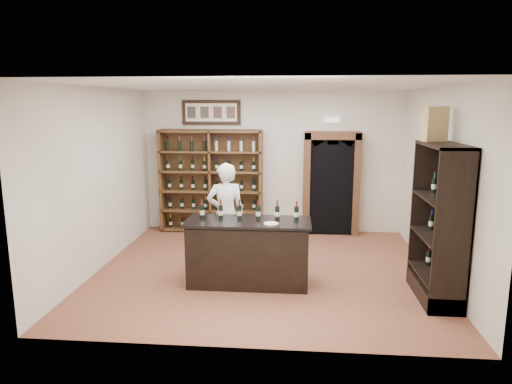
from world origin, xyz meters
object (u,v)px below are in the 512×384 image
(tasting_counter, at_px, (248,253))
(shopkeeper, at_px, (226,214))
(counter_bottle_0, at_px, (202,211))
(wine_crate, at_px, (435,124))
(side_cabinet, at_px, (440,247))
(wine_shelf, at_px, (211,181))

(tasting_counter, bearing_deg, shopkeeper, 118.66)
(counter_bottle_0, distance_m, wine_crate, 3.63)
(side_cabinet, bearing_deg, counter_bottle_0, 173.53)
(tasting_counter, bearing_deg, counter_bottle_0, 172.82)
(tasting_counter, height_order, wine_crate, wine_crate)
(counter_bottle_0, relative_size, wine_crate, 0.61)
(tasting_counter, distance_m, side_cabinet, 2.75)
(side_cabinet, bearing_deg, wine_shelf, 139.79)
(side_cabinet, bearing_deg, wine_crate, 99.58)
(tasting_counter, height_order, shopkeeper, shopkeeper)
(side_cabinet, distance_m, shopkeeper, 3.41)
(side_cabinet, xyz_separation_m, wine_crate, (-0.07, 0.40, 1.69))
(wine_shelf, xyz_separation_m, side_cabinet, (3.82, -3.23, -0.35))
(counter_bottle_0, bearing_deg, side_cabinet, -6.47)
(counter_bottle_0, relative_size, side_cabinet, 0.14)
(tasting_counter, height_order, counter_bottle_0, counter_bottle_0)
(wine_shelf, distance_m, counter_bottle_0, 2.87)
(tasting_counter, xyz_separation_m, side_cabinet, (2.72, -0.30, 0.26))
(counter_bottle_0, xyz_separation_m, side_cabinet, (3.44, -0.39, -0.35))
(shopkeeper, relative_size, wine_crate, 3.58)
(wine_shelf, relative_size, side_cabinet, 1.00)
(counter_bottle_0, xyz_separation_m, shopkeeper, (0.25, 0.78, -0.23))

